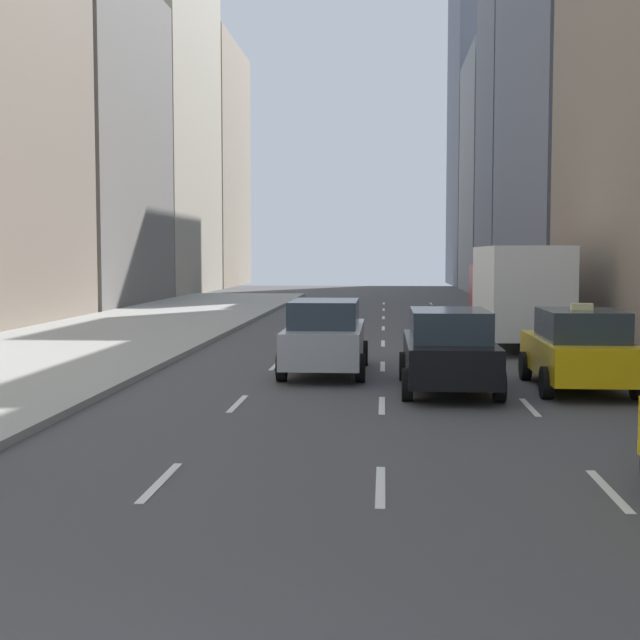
# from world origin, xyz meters

# --- Properties ---
(sidewalk_left) EXTENTS (8.00, 66.00, 0.15)m
(sidewalk_left) POSITION_xyz_m (-7.00, 27.00, 0.07)
(sidewalk_left) COLOR #9E9E99
(sidewalk_left) RESTS_ON ground
(lane_markings) EXTENTS (5.72, 56.00, 0.01)m
(lane_markings) POSITION_xyz_m (2.60, 23.00, 0.01)
(lane_markings) COLOR white
(lane_markings) RESTS_ON ground
(building_row_left) EXTENTS (6.00, 88.64, 29.10)m
(building_row_left) POSITION_xyz_m (-14.00, 42.71, 12.16)
(building_row_left) COLOR #A89E89
(building_row_left) RESTS_ON ground
(building_row_right) EXTENTS (6.00, 92.47, 37.60)m
(building_row_right) POSITION_xyz_m (12.00, 43.31, 13.29)
(building_row_right) COLOR slate
(building_row_right) RESTS_ON ground
(taxi_second) EXTENTS (2.02, 4.40, 1.87)m
(taxi_second) POSITION_xyz_m (6.80, 16.35, 0.88)
(taxi_second) COLOR yellow
(taxi_second) RESTS_ON ground
(sedan_black_near) EXTENTS (2.02, 4.76, 1.75)m
(sedan_black_near) POSITION_xyz_m (4.00, 15.97, 0.89)
(sedan_black_near) COLOR black
(sedan_black_near) RESTS_ON ground
(sedan_silver_behind) EXTENTS (2.02, 4.91, 1.80)m
(sedan_silver_behind) POSITION_xyz_m (1.20, 18.58, 0.92)
(sedan_silver_behind) COLOR #9EA0A5
(sedan_silver_behind) RESTS_ON ground
(box_truck) EXTENTS (2.58, 8.40, 3.15)m
(box_truck) POSITION_xyz_m (6.80, 25.78, 1.71)
(box_truck) COLOR maroon
(box_truck) RESTS_ON ground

